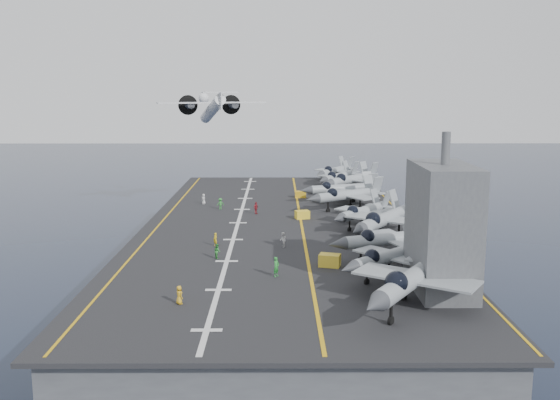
{
  "coord_description": "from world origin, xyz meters",
  "views": [
    {
      "loc": [
        -0.38,
        -86.73,
        29.28
      ],
      "look_at": [
        0.0,
        4.0,
        13.0
      ],
      "focal_mm": 40.0,
      "sensor_mm": 36.0,
      "label": 1
    }
  ],
  "objects_px": {
    "fighter_jet_0": "(412,277)",
    "transport_plane": "(213,109)",
    "island_superstructure": "(443,213)",
    "tow_cart_a": "(330,260)"
  },
  "relations": [
    {
      "from": "island_superstructure",
      "to": "fighter_jet_0",
      "type": "height_order",
      "value": "island_superstructure"
    },
    {
      "from": "island_superstructure",
      "to": "tow_cart_a",
      "type": "bearing_deg",
      "value": 140.71
    },
    {
      "from": "fighter_jet_0",
      "to": "transport_plane",
      "type": "bearing_deg",
      "value": 106.13
    },
    {
      "from": "island_superstructure",
      "to": "fighter_jet_0",
      "type": "distance_m",
      "value": 7.75
    },
    {
      "from": "island_superstructure",
      "to": "transport_plane",
      "type": "bearing_deg",
      "value": 109.22
    },
    {
      "from": "fighter_jet_0",
      "to": "transport_plane",
      "type": "relative_size",
      "value": 0.67
    },
    {
      "from": "tow_cart_a",
      "to": "fighter_jet_0",
      "type": "bearing_deg",
      "value": -64.92
    },
    {
      "from": "tow_cart_a",
      "to": "transport_plane",
      "type": "xyz_separation_m",
      "value": [
        -20.39,
        78.5,
        13.54
      ]
    },
    {
      "from": "fighter_jet_0",
      "to": "transport_plane",
      "type": "distance_m",
      "value": 95.85
    },
    {
      "from": "tow_cart_a",
      "to": "transport_plane",
      "type": "bearing_deg",
      "value": 104.56
    }
  ]
}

